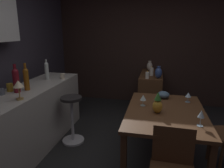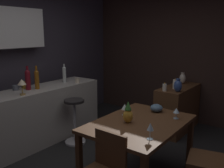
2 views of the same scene
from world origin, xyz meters
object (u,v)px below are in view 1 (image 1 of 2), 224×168
object	(u,v)px
fruit_bowl	(164,95)
wine_bottle_clear	(47,70)
sideboard_cabinet	(151,93)
wine_glass_center	(201,115)
wine_glass_left	(188,95)
wine_glass_right	(143,98)
pineapple_centerpiece	(158,104)
pillar_candle_tall	(147,75)
vase_ceramic_blue	(158,73)
dining_table	(165,117)
bar_stool	(72,118)
cup_cream	(63,76)
vase_ceramic_ivory	(150,66)
cup_slate	(1,92)
wine_bottle_amber	(26,78)
cup_mustard	(10,87)
wine_bottle_ruby	(16,79)
counter_lamp	(18,85)
pillar_candle_short	(152,72)

from	to	relation	value
fruit_bowl	wine_bottle_clear	xyz separation A→B (m)	(0.09, 1.88, 0.27)
sideboard_cabinet	wine_glass_center	bearing A→B (deg)	-165.08
wine_glass_left	wine_bottle_clear	size ratio (longest dim) A/B	0.41
wine_glass_right	wine_glass_center	size ratio (longest dim) A/B	0.85
wine_glass_left	pineapple_centerpiece	xyz separation A→B (m)	(-0.47, 0.40, 0.01)
pillar_candle_tall	vase_ceramic_blue	xyz separation A→B (m)	(0.07, -0.20, 0.04)
dining_table	wine_glass_right	xyz separation A→B (m)	(0.11, 0.29, 0.19)
dining_table	bar_stool	world-z (taller)	dining_table
wine_glass_right	wine_bottle_clear	world-z (taller)	wine_bottle_clear
sideboard_cabinet	fruit_bowl	world-z (taller)	fruit_bowl
wine_glass_center	pineapple_centerpiece	bearing A→B (deg)	59.09
wine_glass_center	wine_bottle_clear	size ratio (longest dim) A/B	0.52
cup_cream	vase_ceramic_ivory	xyz separation A→B (m)	(1.43, -1.37, -0.03)
fruit_bowl	cup_cream	xyz separation A→B (m)	(0.18, 1.65, 0.15)
dining_table	wine_bottle_clear	size ratio (longest dim) A/B	3.98
bar_stool	wine_glass_center	distance (m)	1.85
wine_glass_right	vase_ceramic_blue	world-z (taller)	vase_ceramic_blue
cup_slate	vase_ceramic_ivory	bearing A→B (deg)	-36.02
pillar_candle_tall	vase_ceramic_ivory	xyz separation A→B (m)	(0.76, -0.01, 0.04)
wine_glass_left	wine_bottle_amber	distance (m)	2.20
dining_table	cup_mustard	world-z (taller)	cup_mustard
sideboard_cabinet	cup_cream	size ratio (longest dim) A/B	10.22
wine_bottle_ruby	vase_ceramic_ivory	bearing A→B (deg)	-35.44
wine_glass_left	pillar_candle_tall	distance (m)	1.12
pineapple_centerpiece	cup_slate	bearing A→B (deg)	96.56
pineapple_centerpiece	sideboard_cabinet	bearing A→B (deg)	4.14
sideboard_cabinet	wine_bottle_amber	world-z (taller)	wine_bottle_amber
cup_cream	pineapple_centerpiece	bearing A→B (deg)	-115.66
cup_mustard	counter_lamp	world-z (taller)	counter_lamp
pillar_candle_tall	cup_slate	bearing A→B (deg)	133.27
pillar_candle_tall	wine_bottle_ruby	bearing A→B (deg)	133.09
bar_stool	wine_bottle_clear	bearing A→B (deg)	60.42
sideboard_cabinet	vase_ceramic_ivory	world-z (taller)	vase_ceramic_ivory
sideboard_cabinet	pillar_candle_short	world-z (taller)	pillar_candle_short
wine_glass_left	pineapple_centerpiece	distance (m)	0.62
wine_glass_left	fruit_bowl	bearing A→B (deg)	72.59
dining_table	fruit_bowl	world-z (taller)	fruit_bowl
pineapple_centerpiece	pillar_candle_short	size ratio (longest dim) A/B	1.40
bar_stool	pillar_candle_tall	bearing A→B (deg)	-44.61
wine_glass_right	pillar_candle_short	distance (m)	1.48
dining_table	vase_ceramic_ivory	size ratio (longest dim) A/B	6.15
sideboard_cabinet	pineapple_centerpiece	world-z (taller)	pineapple_centerpiece
wine_bottle_amber	vase_ceramic_blue	world-z (taller)	wine_bottle_amber
bar_stool	dining_table	bearing A→B (deg)	-100.64
bar_stool	pillar_candle_tall	world-z (taller)	pillar_candle_tall
wine_glass_right	cup_slate	bearing A→B (deg)	103.60
wine_glass_center	counter_lamp	bearing A→B (deg)	92.24
wine_glass_center	cup_slate	distance (m)	2.38
wine_glass_center	fruit_bowl	bearing A→B (deg)	22.97
dining_table	wine_glass_left	distance (m)	0.51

